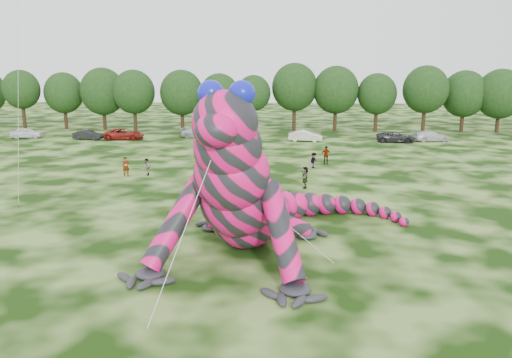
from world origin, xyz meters
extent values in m
plane|color=#16330A|center=(0.00, 0.00, 0.00)|extent=(240.00, 240.00, 0.00)
cylinder|color=silver|center=(-11.33, 11.23, 8.72)|extent=(0.02, 0.02, 18.29)
cylinder|color=#382314|center=(-13.29, 13.17, 0.12)|extent=(0.08, 0.08, 0.24)
imported|color=white|center=(-30.62, 47.84, 0.74)|extent=(4.54, 2.36, 1.47)
imported|color=black|center=(-21.36, 46.83, 0.67)|extent=(4.20, 1.91, 1.34)
imported|color=maroon|center=(-16.33, 47.11, 0.76)|extent=(5.56, 2.75, 1.52)
imported|color=#ABB1B5|center=(-6.32, 49.43, 0.72)|extent=(5.17, 2.62, 1.44)
imported|color=#10234F|center=(0.11, 49.13, 0.66)|extent=(3.99, 1.84, 1.33)
imported|color=beige|center=(8.73, 46.86, 0.74)|extent=(4.65, 2.05, 1.49)
imported|color=#27282A|center=(20.81, 46.75, 0.71)|extent=(5.28, 2.78, 1.42)
imported|color=silver|center=(25.77, 47.89, 0.71)|extent=(5.17, 2.92, 1.41)
imported|color=gray|center=(10.24, 30.94, 0.94)|extent=(1.10, 0.47, 1.87)
imported|color=gray|center=(-6.89, 24.31, 0.80)|extent=(0.80, 0.91, 1.59)
imported|color=gray|center=(7.65, 20.16, 0.91)|extent=(0.56, 1.70, 1.82)
imported|color=gray|center=(8.86, 28.62, 0.78)|extent=(1.07, 1.16, 1.57)
imported|color=gray|center=(-8.73, 23.95, 0.89)|extent=(0.78, 0.68, 1.79)
camera|label=1|loc=(5.90, -20.56, 9.95)|focal=35.00mm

